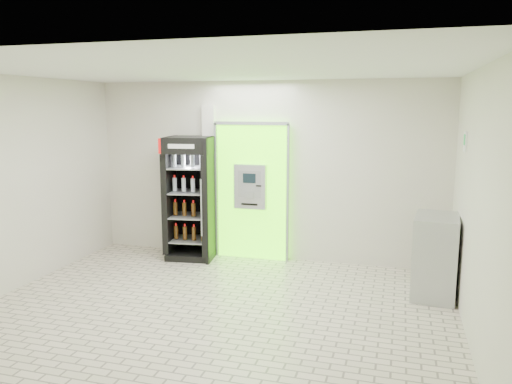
% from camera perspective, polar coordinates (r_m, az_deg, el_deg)
% --- Properties ---
extents(ground, '(6.00, 6.00, 0.00)m').
position_cam_1_polar(ground, '(6.51, -4.98, -13.57)').
color(ground, beige).
rests_on(ground, ground).
extents(room_shell, '(6.00, 6.00, 6.00)m').
position_cam_1_polar(room_shell, '(6.02, -5.24, 2.75)').
color(room_shell, silver).
rests_on(room_shell, ground).
extents(atm_assembly, '(1.30, 0.24, 2.33)m').
position_cam_1_polar(atm_assembly, '(8.45, -0.46, 0.19)').
color(atm_assembly, '#59FF0B').
rests_on(atm_assembly, ground).
extents(pillar, '(0.22, 0.11, 2.60)m').
position_cam_1_polar(pillar, '(8.71, -5.31, 1.30)').
color(pillar, silver).
rests_on(pillar, ground).
extents(beverage_cooler, '(0.87, 0.82, 2.08)m').
position_cam_1_polar(beverage_cooler, '(8.57, -7.37, -0.93)').
color(beverage_cooler, black).
rests_on(beverage_cooler, ground).
extents(steel_cabinet, '(0.64, 0.89, 1.12)m').
position_cam_1_polar(steel_cabinet, '(7.27, 19.80, -6.91)').
color(steel_cabinet, '#A5A8AD').
rests_on(steel_cabinet, ground).
extents(exit_sign, '(0.02, 0.22, 0.26)m').
position_cam_1_polar(exit_sign, '(7.02, 22.80, 5.32)').
color(exit_sign, white).
rests_on(exit_sign, room_shell).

